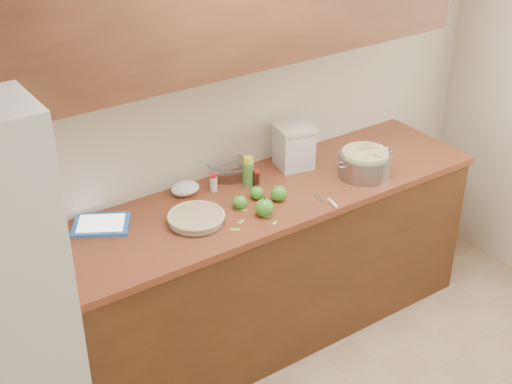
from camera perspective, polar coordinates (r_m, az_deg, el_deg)
room_shell at (r=2.58m, az=18.45°, el=-6.63°), size 3.60×3.60×3.60m
counter_run at (r=3.93m, az=-0.34°, el=-6.28°), size 2.64×0.68×0.92m
pie at (r=3.47m, az=-4.81°, el=-2.09°), size 0.29×0.29×0.05m
colander at (r=3.91m, az=8.68°, el=2.27°), size 0.38×0.29×0.14m
flour_canister at (r=3.95m, az=3.05°, el=3.70°), size 0.24×0.24×0.24m
tablet at (r=3.52m, az=-12.29°, el=-2.56°), size 0.33×0.31×0.02m
paring_knife at (r=3.64m, az=5.99°, el=-0.83°), size 0.05×0.18×0.02m
lemon_bottle at (r=3.76m, az=-0.62°, el=1.62°), size 0.06×0.06×0.17m
cinnamon_shaker at (r=3.73m, az=-3.42°, el=0.72°), size 0.04×0.04×0.10m
vanilla_bottle at (r=3.76m, az=0.03°, el=1.07°), size 0.04×0.04×0.10m
mixing_bowl at (r=3.87m, az=-2.31°, el=1.93°), size 0.23×0.23×0.09m
paper_towel at (r=3.72m, az=-5.69°, el=0.29°), size 0.16×0.14×0.06m
apple_left at (r=3.57m, az=-1.30°, el=-0.82°), size 0.07×0.07×0.08m
apple_center at (r=3.65m, az=0.07°, el=-0.05°), size 0.07×0.07×0.08m
apple_front at (r=3.50m, az=0.68°, el=-1.26°), size 0.09×0.09×0.10m
apple_extra at (r=3.64m, az=1.83°, el=-0.10°), size 0.08×0.08×0.10m
peel_a at (r=3.42m, az=-1.69°, el=-3.02°), size 0.05×0.04×0.00m
peel_b at (r=3.47m, az=-1.19°, el=-2.40°), size 0.04×0.03×0.00m
peel_c at (r=3.56m, az=0.67°, el=-1.58°), size 0.03×0.03×0.00m
peel_d at (r=3.51m, az=0.89°, el=-2.00°), size 0.04×0.03×0.00m
peel_e at (r=3.57m, az=-1.13°, el=-1.45°), size 0.05×0.04×0.00m
peel_f at (r=3.47m, az=1.50°, el=-2.50°), size 0.04×0.03×0.00m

